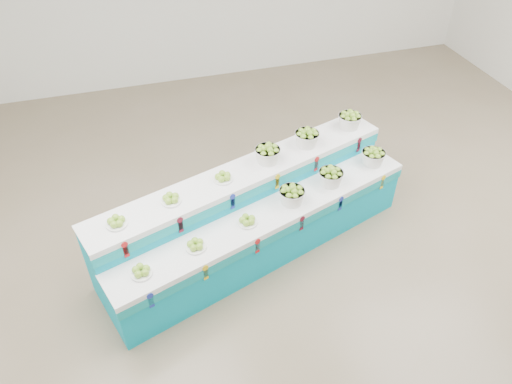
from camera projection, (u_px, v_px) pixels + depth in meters
ground at (325, 246)px, 6.15m from camera, size 10.00×10.00×0.00m
display_stand at (256, 215)px, 5.85m from camera, size 4.07×2.20×1.02m
plate_lower_left at (141, 271)px, 4.84m from camera, size 0.29×0.29×0.10m
plate_lower_mid at (196, 245)px, 5.11m from camera, size 0.29×0.29×0.10m
plate_lower_right at (247, 220)px, 5.40m from camera, size 0.29×0.29×0.10m
basket_lower_left at (292, 195)px, 5.63m from camera, size 0.38×0.38×0.23m
basket_lower_mid at (331, 176)px, 5.90m from camera, size 0.38×0.38×0.23m
basket_lower_right at (373, 156)px, 6.21m from camera, size 0.38×0.38×0.23m
plate_upper_left at (116, 221)px, 4.95m from camera, size 0.29×0.29×0.10m
plate_upper_mid at (171, 198)px, 5.22m from camera, size 0.29×0.29×0.10m
plate_upper_right at (223, 177)px, 5.51m from camera, size 0.29×0.29×0.10m
basket_upper_left at (268, 154)px, 5.75m from camera, size 0.38×0.38×0.23m
basket_upper_mid at (307, 137)px, 6.01m from camera, size 0.38×0.38×0.23m
basket_upper_right at (350, 120)px, 6.32m from camera, size 0.38×0.38×0.23m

